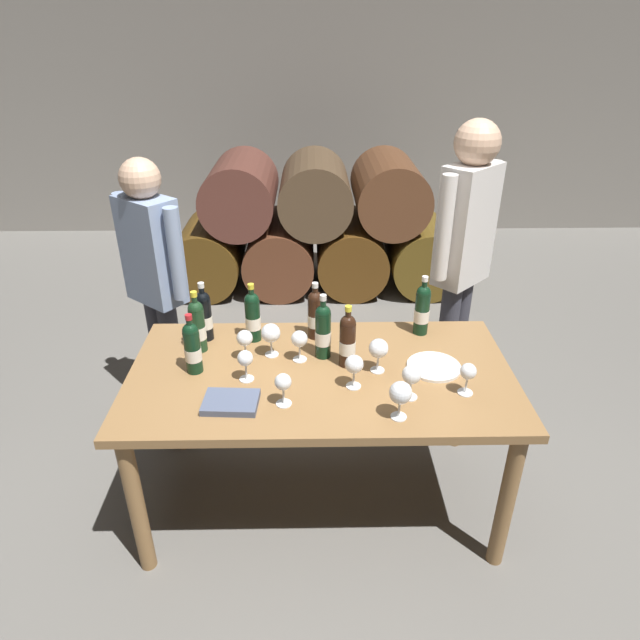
# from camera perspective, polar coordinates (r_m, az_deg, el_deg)

# --- Properties ---
(ground_plane) EXTENTS (14.00, 14.00, 0.00)m
(ground_plane) POSITION_cam_1_polar(r_m,az_deg,el_deg) (2.95, 0.07, -17.67)
(ground_plane) COLOR #66635E
(cellar_back_wall) EXTENTS (10.00, 0.24, 2.80)m
(cellar_back_wall) POSITION_cam_1_polar(r_m,az_deg,el_deg) (6.28, -0.70, 21.85)
(cellar_back_wall) COLOR gray
(cellar_back_wall) RESTS_ON ground_plane
(barrel_stack) EXTENTS (2.49, 0.90, 1.15)m
(barrel_stack) POSITION_cam_1_polar(r_m,az_deg,el_deg) (4.91, -0.50, 9.55)
(barrel_stack) COLOR #533712
(barrel_stack) RESTS_ON ground_plane
(dining_table) EXTENTS (1.70, 0.90, 0.76)m
(dining_table) POSITION_cam_1_polar(r_m,az_deg,el_deg) (2.51, 0.08, -7.04)
(dining_table) COLOR olive
(dining_table) RESTS_ON ground_plane
(wine_bottle_0) EXTENTS (0.07, 0.07, 0.31)m
(wine_bottle_0) POSITION_cam_1_polar(r_m,az_deg,el_deg) (2.50, 0.32, -1.09)
(wine_bottle_0) COLOR black
(wine_bottle_0) RESTS_ON dining_table
(wine_bottle_1) EXTENTS (0.07, 0.07, 0.30)m
(wine_bottle_1) POSITION_cam_1_polar(r_m,az_deg,el_deg) (2.61, -12.53, -0.55)
(wine_bottle_1) COLOR #19381E
(wine_bottle_1) RESTS_ON dining_table
(wine_bottle_2) EXTENTS (0.07, 0.07, 0.30)m
(wine_bottle_2) POSITION_cam_1_polar(r_m,az_deg,el_deg) (2.44, 2.86, -2.07)
(wine_bottle_2) COLOR black
(wine_bottle_2) RESTS_ON dining_table
(wine_bottle_3) EXTENTS (0.07, 0.07, 0.29)m
(wine_bottle_3) POSITION_cam_1_polar(r_m,az_deg,el_deg) (2.66, -0.49, 0.63)
(wine_bottle_3) COLOR black
(wine_bottle_3) RESTS_ON dining_table
(wine_bottle_4) EXTENTS (0.07, 0.07, 0.28)m
(wine_bottle_4) POSITION_cam_1_polar(r_m,az_deg,el_deg) (2.46, -13.04, -2.74)
(wine_bottle_4) COLOR black
(wine_bottle_4) RESTS_ON dining_table
(wine_bottle_5) EXTENTS (0.07, 0.07, 0.30)m
(wine_bottle_5) POSITION_cam_1_polar(r_m,az_deg,el_deg) (2.70, -11.86, 0.50)
(wine_bottle_5) COLOR black
(wine_bottle_5) RESTS_ON dining_table
(wine_bottle_6) EXTENTS (0.07, 0.07, 0.31)m
(wine_bottle_6) POSITION_cam_1_polar(r_m,az_deg,el_deg) (2.73, 10.50, 1.12)
(wine_bottle_6) COLOR black
(wine_bottle_6) RESTS_ON dining_table
(wine_bottle_7) EXTENTS (0.07, 0.07, 0.30)m
(wine_bottle_7) POSITION_cam_1_polar(r_m,az_deg,el_deg) (2.65, -6.96, 0.41)
(wine_bottle_7) COLOR black
(wine_bottle_7) RESTS_ON dining_table
(wine_glass_0) EXTENTS (0.09, 0.09, 0.16)m
(wine_glass_0) POSITION_cam_1_polar(r_m,az_deg,el_deg) (2.52, -5.11, -1.41)
(wine_glass_0) COLOR white
(wine_glass_0) RESTS_ON dining_table
(wine_glass_1) EXTENTS (0.07, 0.07, 0.14)m
(wine_glass_1) POSITION_cam_1_polar(r_m,az_deg,el_deg) (2.37, -7.72, -4.07)
(wine_glass_1) COLOR white
(wine_glass_1) RESTS_ON dining_table
(wine_glass_2) EXTENTS (0.08, 0.08, 0.15)m
(wine_glass_2) POSITION_cam_1_polar(r_m,az_deg,el_deg) (2.48, -2.14, -2.06)
(wine_glass_2) COLOR white
(wine_glass_2) RESTS_ON dining_table
(wine_glass_3) EXTENTS (0.08, 0.08, 0.15)m
(wine_glass_3) POSITION_cam_1_polar(r_m,az_deg,el_deg) (2.30, 3.54, -4.68)
(wine_glass_3) COLOR white
(wine_glass_3) RESTS_ON dining_table
(wine_glass_4) EXTENTS (0.08, 0.08, 0.15)m
(wine_glass_4) POSITION_cam_1_polar(r_m,az_deg,el_deg) (2.27, 9.43, -5.67)
(wine_glass_4) COLOR white
(wine_glass_4) RESTS_ON dining_table
(wine_glass_5) EXTENTS (0.09, 0.09, 0.16)m
(wine_glass_5) POSITION_cam_1_polar(r_m,az_deg,el_deg) (2.15, 8.31, -7.51)
(wine_glass_5) COLOR white
(wine_glass_5) RESTS_ON dining_table
(wine_glass_6) EXTENTS (0.07, 0.07, 0.14)m
(wine_glass_6) POSITION_cam_1_polar(r_m,az_deg,el_deg) (2.34, 15.03, -5.28)
(wine_glass_6) COLOR white
(wine_glass_6) RESTS_ON dining_table
(wine_glass_7) EXTENTS (0.07, 0.07, 0.14)m
(wine_glass_7) POSITION_cam_1_polar(r_m,az_deg,el_deg) (2.21, -3.83, -6.54)
(wine_glass_7) COLOR white
(wine_glass_7) RESTS_ON dining_table
(wine_glass_8) EXTENTS (0.09, 0.09, 0.16)m
(wine_glass_8) POSITION_cam_1_polar(r_m,az_deg,el_deg) (2.42, 6.05, -2.97)
(wine_glass_8) COLOR white
(wine_glass_8) RESTS_ON dining_table
(wine_glass_9) EXTENTS (0.07, 0.07, 0.15)m
(wine_glass_9) POSITION_cam_1_polar(r_m,az_deg,el_deg) (2.51, -7.78, -1.98)
(wine_glass_9) COLOR white
(wine_glass_9) RESTS_ON dining_table
(tasting_notebook) EXTENTS (0.23, 0.17, 0.03)m
(tasting_notebook) POSITION_cam_1_polar(r_m,az_deg,el_deg) (2.28, -9.18, -8.37)
(tasting_notebook) COLOR #4C5670
(tasting_notebook) RESTS_ON dining_table
(serving_plate) EXTENTS (0.24, 0.24, 0.01)m
(serving_plate) POSITION_cam_1_polar(r_m,az_deg,el_deg) (2.53, 11.66, -4.74)
(serving_plate) COLOR white
(serving_plate) RESTS_ON dining_table
(sommelier_presenting) EXTENTS (0.38, 0.37, 1.72)m
(sommelier_presenting) POSITION_cam_1_polar(r_m,az_deg,el_deg) (3.11, 14.59, 7.15)
(sommelier_presenting) COLOR #383842
(sommelier_presenting) RESTS_ON ground_plane
(taster_seated_left) EXTENTS (0.40, 0.34, 1.54)m
(taster_seated_left) POSITION_cam_1_polar(r_m,az_deg,el_deg) (3.13, -16.69, 4.60)
(taster_seated_left) COLOR #383842
(taster_seated_left) RESTS_ON ground_plane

